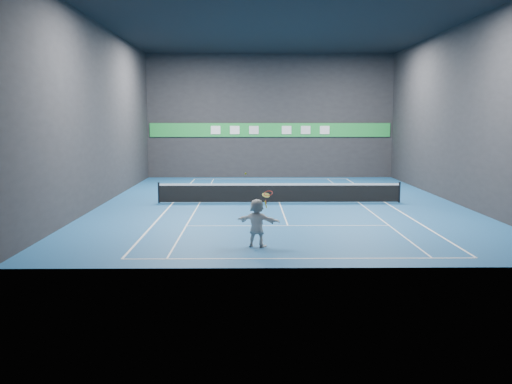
{
  "coord_description": "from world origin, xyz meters",
  "views": [
    {
      "loc": [
        -1.58,
        -29.06,
        4.27
      ],
      "look_at": [
        -1.3,
        -7.36,
        1.5
      ],
      "focal_mm": 40.0,
      "sensor_mm": 36.0,
      "label": 1
    }
  ],
  "objects_px": {
    "tennis_net": "(279,192)",
    "tennis_racket": "(268,195)",
    "player": "(257,223)",
    "tennis_ball": "(246,174)"
  },
  "relations": [
    {
      "from": "tennis_ball",
      "to": "tennis_net",
      "type": "relative_size",
      "value": 0.01
    },
    {
      "from": "tennis_net",
      "to": "tennis_racket",
      "type": "bearing_deg",
      "value": -95.32
    },
    {
      "from": "tennis_net",
      "to": "player",
      "type": "bearing_deg",
      "value": -97.26
    },
    {
      "from": "player",
      "to": "tennis_net",
      "type": "bearing_deg",
      "value": -75.7
    },
    {
      "from": "tennis_ball",
      "to": "tennis_racket",
      "type": "relative_size",
      "value": 0.11
    },
    {
      "from": "tennis_net",
      "to": "tennis_racket",
      "type": "xyz_separation_m",
      "value": [
        -0.95,
        -10.16,
        1.21
      ]
    },
    {
      "from": "tennis_ball",
      "to": "tennis_net",
      "type": "distance_m",
      "value": 10.57
    },
    {
      "from": "tennis_net",
      "to": "tennis_racket",
      "type": "height_order",
      "value": "tennis_racket"
    },
    {
      "from": "player",
      "to": "tennis_racket",
      "type": "height_order",
      "value": "tennis_racket"
    },
    {
      "from": "player",
      "to": "tennis_ball",
      "type": "height_order",
      "value": "tennis_ball"
    }
  ]
}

